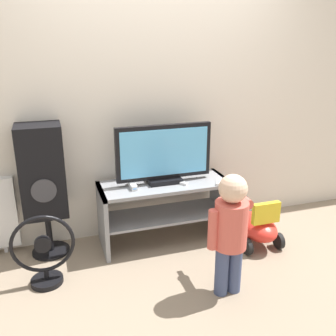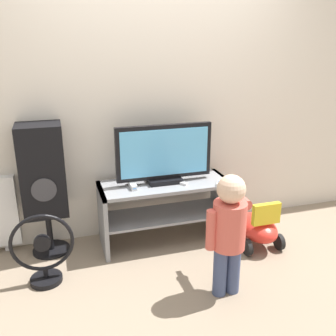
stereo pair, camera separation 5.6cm
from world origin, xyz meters
The scene contains 11 objects.
ground_plane centered at (0.00, 0.00, 0.00)m, with size 16.00×16.00×0.00m, color gray.
wall_back centered at (0.00, 0.54, 1.30)m, with size 10.00×0.06×2.60m.
tv_stand centered at (0.00, 0.23, 0.37)m, with size 1.17×0.46×0.57m.
television centered at (0.00, 0.25, 0.83)m, with size 0.86×0.20×0.52m.
game_console centered at (-0.30, 0.21, 0.59)m, with size 0.05×0.19×0.04m.
remote_primary centered at (0.45, 0.06, 0.58)m, with size 0.10×0.13×0.03m.
remote_secondary centered at (0.13, 0.16, 0.58)m, with size 0.10×0.13×0.03m.
child centered at (0.21, -0.64, 0.54)m, with size 0.35×0.51×0.92m.
speaker_tower centered at (-1.02, 0.34, 0.73)m, with size 0.36×0.32×1.14m.
floor_fan centered at (-1.07, -0.12, 0.25)m, with size 0.47×0.24×0.57m.
ride_on_toy centered at (0.76, -0.11, 0.18)m, with size 0.36×0.49×0.46m.
Camera 2 is at (-0.89, -2.75, 1.76)m, focal length 40.00 mm.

